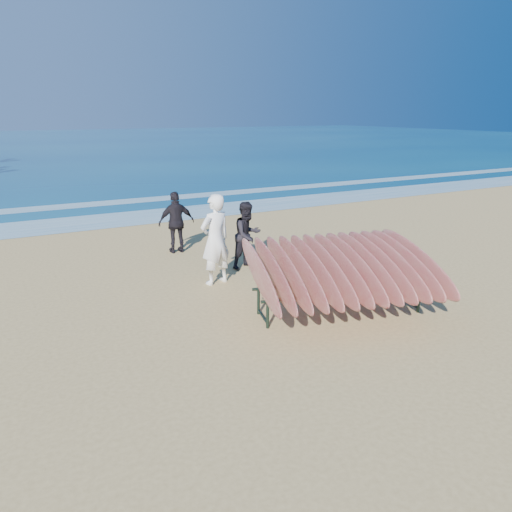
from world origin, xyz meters
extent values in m
plane|color=tan|center=(0.00, 0.00, 0.00)|extent=(120.00, 120.00, 0.00)
plane|color=navy|center=(0.00, 55.00, 0.01)|extent=(160.00, 160.00, 0.00)
plane|color=white|center=(0.00, 10.00, 0.01)|extent=(160.00, 160.00, 0.00)
plane|color=white|center=(0.00, 13.50, 0.01)|extent=(160.00, 160.00, 0.00)
cylinder|color=black|center=(-0.43, -0.42, 0.25)|extent=(0.06, 0.06, 0.50)
cylinder|color=black|center=(2.44, -1.16, 0.25)|extent=(0.06, 0.06, 0.50)
cylinder|color=black|center=(-0.27, 0.21, 0.25)|extent=(0.06, 0.06, 0.50)
cylinder|color=black|center=(2.60, -0.53, 0.25)|extent=(0.06, 0.06, 0.50)
cylinder|color=black|center=(1.00, -0.79, 0.50)|extent=(3.11, 0.85, 0.06)
cylinder|color=black|center=(1.17, -0.16, 0.50)|extent=(3.11, 0.85, 0.06)
cylinder|color=black|center=(-0.35, -0.10, 0.08)|extent=(0.21, 0.64, 0.04)
cylinder|color=black|center=(2.52, -0.84, 0.08)|extent=(0.21, 0.64, 0.04)
ellipsoid|color=maroon|center=(-0.41, -0.09, 0.91)|extent=(0.80, 2.85, 1.07)
ellipsoid|color=maroon|center=(-0.16, -0.15, 0.91)|extent=(0.80, 2.85, 1.07)
ellipsoid|color=maroon|center=(0.09, -0.22, 0.91)|extent=(0.80, 2.85, 1.07)
ellipsoid|color=maroon|center=(0.34, -0.28, 0.91)|extent=(0.80, 2.85, 1.07)
ellipsoid|color=maroon|center=(0.59, -0.35, 0.91)|extent=(0.80, 2.85, 1.07)
ellipsoid|color=maroon|center=(0.84, -0.41, 0.91)|extent=(0.80, 2.85, 1.07)
ellipsoid|color=maroon|center=(1.09, -0.47, 0.91)|extent=(0.80, 2.85, 1.07)
ellipsoid|color=maroon|center=(1.34, -0.54, 0.91)|extent=(0.80, 2.85, 1.07)
ellipsoid|color=maroon|center=(1.59, -0.60, 0.91)|extent=(0.80, 2.85, 1.07)
ellipsoid|color=maroon|center=(1.84, -0.67, 0.91)|extent=(0.80, 2.85, 1.07)
ellipsoid|color=maroon|center=(2.09, -0.73, 0.91)|extent=(0.80, 2.85, 1.07)
ellipsoid|color=maroon|center=(2.34, -0.80, 0.91)|extent=(0.80, 2.85, 1.07)
ellipsoid|color=maroon|center=(2.59, -0.86, 0.91)|extent=(0.80, 2.85, 1.07)
imported|color=white|center=(-0.25, 2.19, 1.00)|extent=(0.81, 0.63, 1.99)
imported|color=black|center=(0.90, 2.89, 0.81)|extent=(0.92, 0.80, 1.62)
imported|color=black|center=(-0.13, 5.01, 0.82)|extent=(0.99, 0.47, 1.65)
camera|label=1|loc=(-4.45, -7.43, 3.68)|focal=35.00mm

